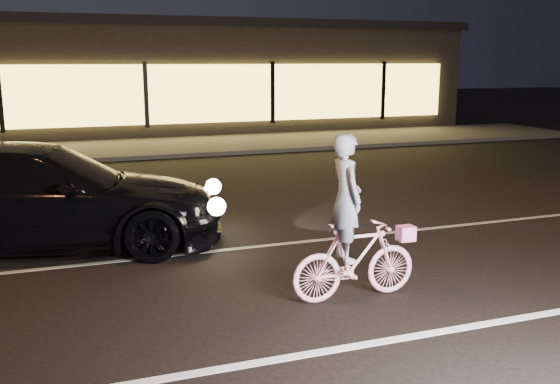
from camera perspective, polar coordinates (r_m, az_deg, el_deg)
name	(u,v)px	position (r m, az deg, el deg)	size (l,w,h in m)	color
ground	(324,290)	(7.71, 4.08, -8.95)	(90.00, 90.00, 0.00)	black
lane_stripe_near	(385,341)	(6.48, 9.61, -13.29)	(60.00, 0.12, 0.01)	silver
lane_stripe_far	(271,245)	(9.47, -0.84, -4.87)	(60.00, 0.10, 0.01)	gray
sidewalk	(156,147)	(19.97, -11.24, 4.02)	(30.00, 4.00, 0.12)	#383533
storefront	(130,75)	(25.71, -13.52, 10.33)	(25.40, 8.42, 4.20)	black
cyclist	(353,242)	(7.26, 6.66, -4.54)	(1.55, 0.53, 1.96)	#FF4A81
sedan	(39,197)	(9.83, -21.18, -0.41)	(5.70, 3.25, 1.56)	black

